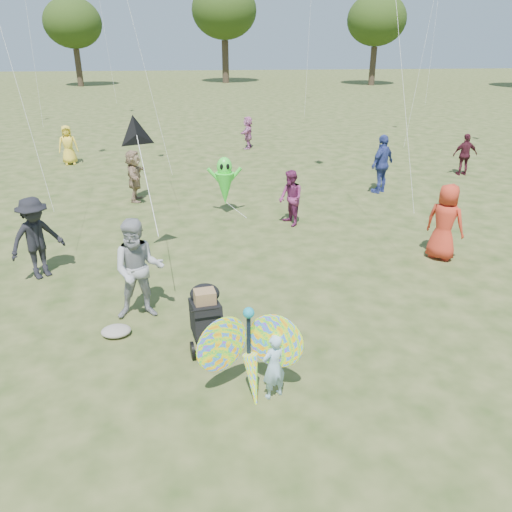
{
  "coord_description": "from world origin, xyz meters",
  "views": [
    {
      "loc": [
        -1.13,
        -7.08,
        4.89
      ],
      "look_at": [
        -0.2,
        1.5,
        1.1
      ],
      "focal_mm": 35.0,
      "sensor_mm": 36.0,
      "label": 1
    }
  ],
  "objects_px": {
    "child_girl": "(274,366)",
    "crowd_c": "(382,164)",
    "crowd_a": "(445,222)",
    "alien_kite": "(225,183)",
    "crowd_h": "(465,155)",
    "crowd_b": "(36,238)",
    "butterfly_kite": "(250,355)",
    "crowd_g": "(68,145)",
    "jogging_stroller": "(206,313)",
    "crowd_e": "(291,198)",
    "crowd_d": "(134,176)",
    "adult_man": "(139,270)",
    "crowd_j": "(248,133)"
  },
  "relations": [
    {
      "from": "crowd_c",
      "to": "crowd_d",
      "type": "bearing_deg",
      "value": -38.12
    },
    {
      "from": "crowd_e",
      "to": "crowd_h",
      "type": "xyz_separation_m",
      "value": [
        7.59,
        4.83,
        0.01
      ]
    },
    {
      "from": "child_girl",
      "to": "crowd_e",
      "type": "xyz_separation_m",
      "value": [
        1.5,
        7.29,
        0.25
      ]
    },
    {
      "from": "alien_kite",
      "to": "crowd_a",
      "type": "bearing_deg",
      "value": -37.32
    },
    {
      "from": "crowd_a",
      "to": "alien_kite",
      "type": "distance_m",
      "value": 6.26
    },
    {
      "from": "crowd_d",
      "to": "crowd_j",
      "type": "xyz_separation_m",
      "value": [
        4.4,
        7.94,
        -0.08
      ]
    },
    {
      "from": "crowd_a",
      "to": "crowd_j",
      "type": "relative_size",
      "value": 1.22
    },
    {
      "from": "crowd_e",
      "to": "crowd_d",
      "type": "bearing_deg",
      "value": -138.72
    },
    {
      "from": "crowd_g",
      "to": "jogging_stroller",
      "type": "distance_m",
      "value": 15.15
    },
    {
      "from": "crowd_c",
      "to": "crowd_e",
      "type": "xyz_separation_m",
      "value": [
        -3.61,
        -2.88,
        -0.2
      ]
    },
    {
      "from": "crowd_b",
      "to": "crowd_j",
      "type": "xyz_separation_m",
      "value": [
        5.84,
        13.47,
        -0.17
      ]
    },
    {
      "from": "crowd_d",
      "to": "alien_kite",
      "type": "bearing_deg",
      "value": -120.53
    },
    {
      "from": "crowd_b",
      "to": "crowd_d",
      "type": "height_order",
      "value": "crowd_b"
    },
    {
      "from": "crowd_h",
      "to": "crowd_b",
      "type": "bearing_deg",
      "value": 31.47
    },
    {
      "from": "child_girl",
      "to": "butterfly_kite",
      "type": "relative_size",
      "value": 0.61
    },
    {
      "from": "crowd_c",
      "to": "alien_kite",
      "type": "height_order",
      "value": "crowd_c"
    },
    {
      "from": "adult_man",
      "to": "crowd_a",
      "type": "bearing_deg",
      "value": 13.3
    },
    {
      "from": "crowd_b",
      "to": "crowd_g",
      "type": "relative_size",
      "value": 1.14
    },
    {
      "from": "child_girl",
      "to": "alien_kite",
      "type": "relative_size",
      "value": 0.61
    },
    {
      "from": "child_girl",
      "to": "crowd_c",
      "type": "xyz_separation_m",
      "value": [
        5.11,
        10.17,
        0.45
      ]
    },
    {
      "from": "crowd_a",
      "to": "crowd_b",
      "type": "bearing_deg",
      "value": 46.81
    },
    {
      "from": "jogging_stroller",
      "to": "crowd_j",
      "type": "bearing_deg",
      "value": 72.88
    },
    {
      "from": "butterfly_kite",
      "to": "crowd_h",
      "type": "bearing_deg",
      "value": 52.06
    },
    {
      "from": "crowd_b",
      "to": "jogging_stroller",
      "type": "bearing_deg",
      "value": -81.59
    },
    {
      "from": "crowd_e",
      "to": "crowd_a",
      "type": "bearing_deg",
      "value": 32.65
    },
    {
      "from": "child_girl",
      "to": "crowd_g",
      "type": "height_order",
      "value": "crowd_g"
    },
    {
      "from": "crowd_a",
      "to": "child_girl",
      "type": "bearing_deg",
      "value": 90.98
    },
    {
      "from": "crowd_a",
      "to": "crowd_e",
      "type": "relative_size",
      "value": 1.17
    },
    {
      "from": "child_girl",
      "to": "butterfly_kite",
      "type": "xyz_separation_m",
      "value": [
        -0.34,
        0.03,
        0.2
      ]
    },
    {
      "from": "crowd_h",
      "to": "crowd_g",
      "type": "bearing_deg",
      "value": -10.2
    },
    {
      "from": "child_girl",
      "to": "crowd_g",
      "type": "relative_size",
      "value": 0.66
    },
    {
      "from": "child_girl",
      "to": "crowd_a",
      "type": "distance_m",
      "value": 6.59
    },
    {
      "from": "crowd_g",
      "to": "crowd_h",
      "type": "distance_m",
      "value": 15.9
    },
    {
      "from": "jogging_stroller",
      "to": "alien_kite",
      "type": "distance_m",
      "value": 6.95
    },
    {
      "from": "child_girl",
      "to": "crowd_j",
      "type": "height_order",
      "value": "crowd_j"
    },
    {
      "from": "crowd_b",
      "to": "crowd_d",
      "type": "bearing_deg",
      "value": 34.42
    },
    {
      "from": "crowd_a",
      "to": "crowd_h",
      "type": "xyz_separation_m",
      "value": [
        4.38,
        7.52,
        -0.13
      ]
    },
    {
      "from": "crowd_d",
      "to": "crowd_g",
      "type": "distance_m",
      "value": 6.44
    },
    {
      "from": "crowd_d",
      "to": "crowd_j",
      "type": "height_order",
      "value": "crowd_d"
    },
    {
      "from": "jogging_stroller",
      "to": "butterfly_kite",
      "type": "relative_size",
      "value": 0.63
    },
    {
      "from": "crowd_g",
      "to": "crowd_j",
      "type": "xyz_separation_m",
      "value": [
        7.73,
        2.43,
        -0.05
      ]
    },
    {
      "from": "crowd_b",
      "to": "crowd_c",
      "type": "relative_size",
      "value": 0.93
    },
    {
      "from": "crowd_c",
      "to": "butterfly_kite",
      "type": "distance_m",
      "value": 11.51
    },
    {
      "from": "jogging_stroller",
      "to": "crowd_c",
      "type": "bearing_deg",
      "value": 45.71
    },
    {
      "from": "crowd_g",
      "to": "butterfly_kite",
      "type": "bearing_deg",
      "value": -82.38
    },
    {
      "from": "crowd_d",
      "to": "crowd_g",
      "type": "xyz_separation_m",
      "value": [
        -3.33,
        5.51,
        -0.02
      ]
    },
    {
      "from": "child_girl",
      "to": "crowd_g",
      "type": "xyz_separation_m",
      "value": [
        -6.43,
        15.61,
        0.27
      ]
    },
    {
      "from": "child_girl",
      "to": "crowd_b",
      "type": "height_order",
      "value": "crowd_b"
    },
    {
      "from": "crowd_a",
      "to": "crowd_e",
      "type": "bearing_deg",
      "value": 6.58
    },
    {
      "from": "crowd_e",
      "to": "alien_kite",
      "type": "distance_m",
      "value": 2.1
    }
  ]
}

